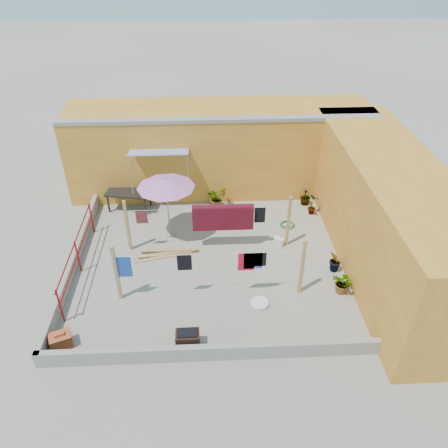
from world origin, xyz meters
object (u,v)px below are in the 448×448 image
Objects in this scene: brick_stack at (61,340)px; brazier at (188,340)px; water_jug_b at (281,242)px; water_jug_a at (277,240)px; green_hose at (287,225)px; plant_back_a at (217,197)px; outdoor_table at (128,193)px; patio_umbrella at (166,183)px; white_basin at (260,303)px.

brazier is (3.10, -0.18, 0.06)m from brick_stack.
water_jug_b is at bearing 53.62° from brazier.
water_jug_a is 0.60× the size of green_hose.
water_jug_b is (2.89, 3.93, -0.11)m from brazier.
outdoor_table is at bearing 180.00° from plant_back_a.
water_jug_b is (3.58, -0.78, -1.83)m from patio_umbrella.
patio_umbrella reaches higher than green_hose.
brazier is (2.22, -6.40, -0.40)m from outdoor_table.
water_jug_b is at bearing -25.84° from outdoor_table.
water_jug_a is (0.86, 2.69, 0.09)m from white_basin.
brick_stack is 3.11m from brazier.
brick_stack is at bearing -146.68° from water_jug_a.
plant_back_a is at bearing -0.00° from outdoor_table.
white_basin is at bearing -110.69° from water_jug_b.
plant_back_a reaches higher than green_hose.
white_basin is (5.03, 1.18, -0.15)m from brick_stack.
brick_stack is 0.81× the size of plant_back_a.
plant_back_a is at bearing 46.26° from patio_umbrella.
white_basin is 0.68× the size of plant_back_a.
plant_back_a is (-2.38, 1.34, 0.35)m from green_hose.
plant_back_a reaches higher than brazier.
water_jug_a is at bearing 55.49° from brazier.
water_jug_b reaches higher than green_hose.
water_jug_b reaches higher than white_basin.
water_jug_b reaches higher than water_jug_a.
brick_stack reaches higher than water_jug_b.
green_hose is (3.31, 5.06, -0.22)m from brazier.
white_basin reaches higher than green_hose.
outdoor_table is at bearing 129.37° from white_basin.
brazier is at bearing -144.80° from white_basin.
brazier is at bearing -126.38° from water_jug_b.
patio_umbrella is at bearing 61.94° from brick_stack.
outdoor_table reaches higher than white_basin.
brick_stack is at bearing 176.68° from brazier.
white_basin is 0.99× the size of green_hose.
plant_back_a is at bearing 128.43° from water_jug_b.
green_hose is (5.53, -1.34, -0.62)m from outdoor_table.
white_basin is 2.83m from water_jug_a.
water_jug_b is 0.61× the size of green_hose.
outdoor_table is 3.16m from plant_back_a.
brick_stack is 1.20× the size of white_basin.
plant_back_a is (4.03, 6.22, 0.19)m from brick_stack.
patio_umbrella is 7.57× the size of water_jug_b.
brick_stack is 1.94× the size of water_jug_b.
water_jug_b is at bearing -12.32° from patio_umbrella.
green_hose is (0.42, 1.13, -0.11)m from water_jug_b.
water_jug_a is 0.98× the size of water_jug_b.
outdoor_table reaches higher than green_hose.
water_jug_a is at bearing -51.72° from plant_back_a.
green_hose is at bearing 56.76° from brazier.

